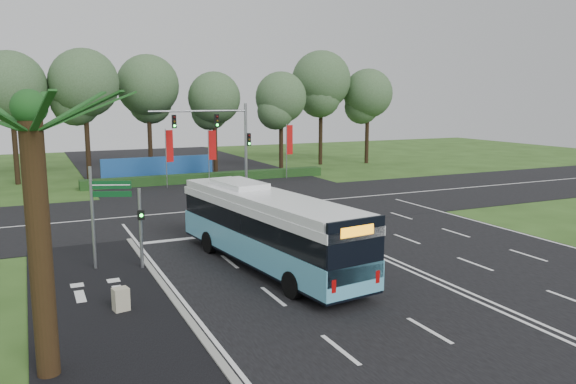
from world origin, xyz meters
The scene contains 17 objects.
ground centered at (0.00, 0.00, 0.00)m, with size 120.00×120.00×0.00m, color #2A4717.
road_main centered at (0.00, 0.00, 0.02)m, with size 20.00×120.00×0.04m, color black.
road_cross centered at (0.00, 12.00, 0.03)m, with size 120.00×14.00×0.05m, color black.
bike_path centered at (-12.50, -3.00, 0.03)m, with size 5.00×18.00×0.06m, color black.
kerb_strip centered at (-10.10, -3.00, 0.06)m, with size 0.25×18.00×0.12m, color gray.
city_bus centered at (-5.33, -1.40, 1.79)m, with size 4.16×12.62×3.56m.
pedestrian_signal centered at (-10.39, 0.67, 1.96)m, with size 0.30×0.42×3.59m.
street_sign centered at (-11.93, 1.33, 2.83)m, with size 1.66×0.74×4.55m.
utility_cabinet centered at (-12.01, -4.07, 0.44)m, with size 0.52×0.44×0.87m, color #B1AA8E.
banner_flag_left centered at (-4.05, 22.51, 3.20)m, with size 0.70×0.28×4.93m.
banner_flag_mid centered at (-0.15, 23.25, 3.10)m, with size 0.70×0.13×4.77m.
banner_flag_right centered at (7.40, 23.57, 3.28)m, with size 0.74×0.21×5.07m.
palm_tree centered at (-14.50, -8.00, 6.44)m, with size 3.20×3.20×7.65m.
traffic_light_gantry centered at (0.21, 20.50, 4.66)m, with size 8.41×0.28×7.00m.
hedge centered at (0.00, 24.50, 0.40)m, with size 22.00×1.20×0.80m, color #133413.
blue_hoarding centered at (-4.00, 27.00, 1.10)m, with size 10.00×0.30×2.20m, color #1A498D.
eucalyptus_row centered at (-1.34, 31.14, 8.55)m, with size 47.37×8.81×12.62m.
Camera 1 is at (-14.61, -23.53, 7.42)m, focal length 35.00 mm.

